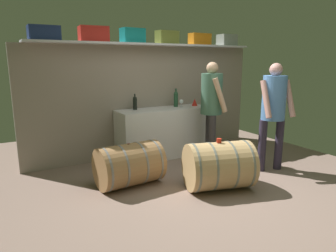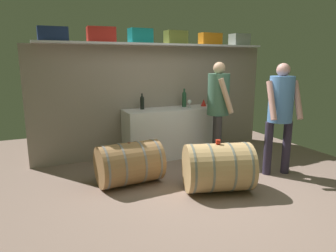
{
  "view_description": "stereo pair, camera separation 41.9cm",
  "coord_description": "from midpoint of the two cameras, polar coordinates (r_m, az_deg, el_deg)",
  "views": [
    {
      "loc": [
        -2.48,
        -2.95,
        1.72
      ],
      "look_at": [
        -0.43,
        0.6,
        0.83
      ],
      "focal_mm": 32.69,
      "sensor_mm": 36.0,
      "label": 1
    },
    {
      "loc": [
        -2.11,
        -3.14,
        1.72
      ],
      "look_at": [
        -0.43,
        0.6,
        0.83
      ],
      "focal_mm": 32.69,
      "sensor_mm": 36.0,
      "label": 2
    }
  ],
  "objects": [
    {
      "name": "wine_barrel_far",
      "position": [
        4.32,
        -10.02,
        -7.15
      ],
      "size": [
        0.9,
        0.64,
        0.6
      ],
      "rotation": [
        0.0,
        0.0,
        0.05
      ],
      "color": "#9F7347",
      "rests_on": "ground"
    },
    {
      "name": "red_funnel",
      "position": [
        5.77,
        2.92,
        4.44
      ],
      "size": [
        0.11,
        0.11,
        0.13
      ],
      "primitive_type": "cone",
      "color": "red",
      "rests_on": "work_cabinet"
    },
    {
      "name": "toolcase_teal",
      "position": [
        5.36,
        -8.94,
        16.32
      ],
      "size": [
        0.4,
        0.25,
        0.24
      ],
      "primitive_type": "cube",
      "rotation": [
        0.0,
        0.0,
        0.08
      ],
      "color": "#118386",
      "rests_on": "high_shelf_board"
    },
    {
      "name": "high_shelf_board",
      "position": [
        5.48,
        -5.43,
        14.89
      ],
      "size": [
        4.11,
        0.4,
        0.03
      ],
      "primitive_type": "cube",
      "color": "silver",
      "rests_on": "back_wall_panel"
    },
    {
      "name": "wine_bottle_dark",
      "position": [
        5.34,
        -8.44,
        4.32
      ],
      "size": [
        0.07,
        0.07,
        0.28
      ],
      "color": "black",
      "rests_on": "work_cabinet"
    },
    {
      "name": "tasting_cup",
      "position": [
        4.06,
        6.6,
        -2.73
      ],
      "size": [
        0.06,
        0.06,
        0.05
      ],
      "primitive_type": "cylinder",
      "color": "red",
      "rests_on": "wine_barrel_near"
    },
    {
      "name": "toolcase_olive",
      "position": [
        5.63,
        -2.4,
        16.19
      ],
      "size": [
        0.4,
        0.24,
        0.23
      ],
      "primitive_type": "cube",
      "rotation": [
        0.0,
        0.0,
        0.07
      ],
      "color": "olive",
      "rests_on": "high_shelf_board"
    },
    {
      "name": "visitor_tasting",
      "position": [
        5.19,
        5.88,
        4.59
      ],
      "size": [
        0.5,
        0.56,
        1.69
      ],
      "rotation": [
        0.0,
        0.0,
        -2.06
      ],
      "color": "#343033",
      "rests_on": "ground"
    },
    {
      "name": "toolcase_grey",
      "position": [
        6.39,
        9.02,
        15.53
      ],
      "size": [
        0.35,
        0.29,
        0.22
      ],
      "primitive_type": "cube",
      "rotation": [
        0.0,
        0.0,
        -0.06
      ],
      "color": "gray",
      "rests_on": "high_shelf_board"
    },
    {
      "name": "wine_glass",
      "position": [
        5.58,
        0.35,
        4.52
      ],
      "size": [
        0.08,
        0.08,
        0.14
      ],
      "color": "white",
      "rests_on": "work_cabinet"
    },
    {
      "name": "toolcase_orange",
      "position": [
        6.0,
        3.9,
        15.85
      ],
      "size": [
        0.44,
        0.2,
        0.21
      ],
      "primitive_type": "cube",
      "rotation": [
        0.0,
        0.0,
        0.05
      ],
      "color": "orange",
      "rests_on": "high_shelf_board"
    },
    {
      "name": "wine_barrel_near",
      "position": [
        4.17,
        6.63,
        -7.38
      ],
      "size": [
        1.01,
        0.86,
        0.66
      ],
      "rotation": [
        0.0,
        0.0,
        -0.29
      ],
      "color": "tan",
      "rests_on": "ground"
    },
    {
      "name": "work_cabinet",
      "position": [
        5.52,
        -2.96,
        -1.22
      ],
      "size": [
        1.69,
        0.56,
        0.87
      ],
      "primitive_type": "cube",
      "color": "white",
      "rests_on": "ground"
    },
    {
      "name": "toolcase_navy",
      "position": [
        5.02,
        -24.48,
        15.52
      ],
      "size": [
        0.43,
        0.3,
        0.21
      ],
      "primitive_type": "cube",
      "rotation": [
        0.0,
        0.0,
        -0.0
      ],
      "color": "navy",
      "rests_on": "high_shelf_board"
    },
    {
      "name": "winemaker_pouring",
      "position": [
        4.89,
        16.82,
        3.57
      ],
      "size": [
        0.55,
        0.48,
        1.67
      ],
      "rotation": [
        0.0,
        0.0,
        -3.4
      ],
      "color": "#30293D",
      "rests_on": "ground"
    },
    {
      "name": "wine_bottle_green",
      "position": [
        5.63,
        -0.65,
        5.13
      ],
      "size": [
        0.08,
        0.08,
        0.33
      ],
      "color": "#274F34",
      "rests_on": "work_cabinet"
    },
    {
      "name": "toolcase_red",
      "position": [
        5.15,
        -16.1,
        16.15
      ],
      "size": [
        0.46,
        0.32,
        0.23
      ],
      "primitive_type": "cube",
      "rotation": [
        0.0,
        0.0,
        -0.08
      ],
      "color": "red",
      "rests_on": "high_shelf_board"
    },
    {
      "name": "ground_plane",
      "position": [
        4.58,
        2.59,
        -9.99
      ],
      "size": [
        5.67,
        7.36,
        0.02
      ],
      "primitive_type": "cube",
      "color": "gray"
    },
    {
      "name": "back_wall_panel",
      "position": [
        5.66,
        -5.86,
        4.67
      ],
      "size": [
        4.47,
        0.1,
        1.96
      ],
      "primitive_type": "cube",
      "color": "gray",
      "rests_on": "ground"
    }
  ]
}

